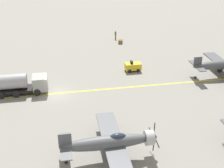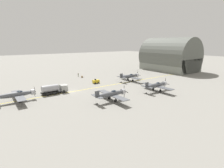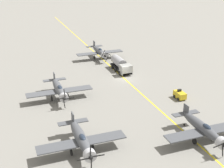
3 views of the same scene
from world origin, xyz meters
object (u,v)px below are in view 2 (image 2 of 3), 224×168
(airplane_far_right, at_px, (156,85))
(airplane_far_center, at_px, (130,76))
(ground_crew_walking, at_px, (78,75))
(airplane_mid_right, at_px, (111,94))
(hangar, at_px, (169,58))
(airplane_near_center, at_px, (17,95))
(fuel_tanker, at_px, (55,89))
(tow_tractor, at_px, (96,81))
(supply_crate_by_tanker, at_px, (82,77))

(airplane_far_right, relative_size, airplane_far_center, 1.00)
(airplane_far_right, distance_m, ground_crew_walking, 39.72)
(airplane_mid_right, distance_m, ground_crew_walking, 38.69)
(airplane_mid_right, bearing_deg, hangar, 111.09)
(airplane_near_center, relative_size, airplane_mid_right, 1.00)
(fuel_tanker, bearing_deg, ground_crew_walking, 139.81)
(fuel_tanker, bearing_deg, airplane_far_right, 58.83)
(tow_tractor, bearing_deg, airplane_mid_right, -19.83)
(supply_crate_by_tanker, bearing_deg, fuel_tanker, -45.19)
(hangar, bearing_deg, airplane_far_center, -76.70)
(airplane_far_right, relative_size, airplane_mid_right, 1.00)
(ground_crew_walking, bearing_deg, hangar, 76.13)
(hangar, bearing_deg, ground_crew_walking, -103.87)
(airplane_near_center, xyz_separation_m, tow_tractor, (-6.29, 28.56, -1.22))
(fuel_tanker, distance_m, supply_crate_by_tanker, 26.29)
(airplane_near_center, xyz_separation_m, fuel_tanker, (-1.66, 10.74, -0.50))
(airplane_near_center, height_order, fuel_tanker, airplane_near_center)
(airplane_mid_right, height_order, fuel_tanker, airplane_mid_right)
(airplane_near_center, height_order, hangar, hangar)
(airplane_far_right, bearing_deg, hangar, 128.53)
(airplane_near_center, distance_m, airplane_far_center, 42.14)
(ground_crew_walking, distance_m, hangar, 53.01)
(airplane_far_right, distance_m, hangar, 49.00)
(fuel_tanker, xyz_separation_m, tow_tractor, (-4.63, 17.82, -0.72))
(ground_crew_walking, height_order, hangar, hangar)
(airplane_near_center, distance_m, supply_crate_by_tanker, 35.67)
(airplane_mid_right, bearing_deg, supply_crate_by_tanker, 164.44)
(airplane_far_center, xyz_separation_m, tow_tractor, (-4.68, -13.55, -1.22))
(airplane_near_center, relative_size, airplane_far_center, 1.00)
(airplane_mid_right, distance_m, tow_tractor, 22.31)
(ground_crew_walking, height_order, supply_crate_by_tanker, ground_crew_walking)
(airplane_near_center, xyz_separation_m, supply_crate_by_tanker, (-20.17, 29.37, -1.64))
(airplane_mid_right, bearing_deg, airplane_near_center, -126.97)
(airplane_near_center, relative_size, hangar, 0.42)
(airplane_near_center, distance_m, hangar, 80.91)
(airplane_mid_right, height_order, supply_crate_by_tanker, airplane_mid_right)
(tow_tractor, xyz_separation_m, supply_crate_by_tanker, (-13.88, 0.81, -0.42))
(airplane_near_center, bearing_deg, ground_crew_walking, 139.99)
(ground_crew_walking, relative_size, supply_crate_by_tanker, 2.00)
(airplane_mid_right, bearing_deg, airplane_far_center, 125.58)
(tow_tractor, bearing_deg, hangar, 94.75)
(airplane_mid_right, xyz_separation_m, ground_crew_walking, (-37.86, 7.93, -1.05))
(airplane_near_center, height_order, supply_crate_by_tanker, airplane_near_center)
(tow_tractor, height_order, supply_crate_by_tanker, tow_tractor)
(airplane_far_center, height_order, hangar, hangar)
(ground_crew_walking, bearing_deg, supply_crate_by_tanker, 8.28)
(airplane_far_right, distance_m, fuel_tanker, 32.73)
(tow_tractor, distance_m, hangar, 52.05)
(airplane_far_right, xyz_separation_m, supply_crate_by_tanker, (-35.45, -9.37, -1.64))
(airplane_near_center, bearing_deg, tow_tractor, 113.70)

